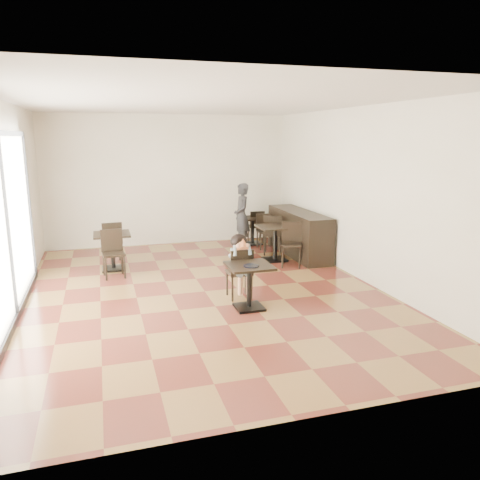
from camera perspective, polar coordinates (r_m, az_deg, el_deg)
name	(u,v)px	position (r m, az deg, el deg)	size (l,w,h in m)	color
floor	(205,291)	(8.27, -4.32, -6.26)	(6.00, 8.00, 0.01)	olive
ceiling	(202,102)	(7.86, -4.71, 16.45)	(6.00, 8.00, 0.01)	silver
wall_back	(169,180)	(11.82, -8.67, 7.20)	(6.00, 0.01, 3.20)	white
wall_front	(300,258)	(4.15, 7.34, -2.20)	(6.00, 0.01, 3.20)	white
wall_left	(7,208)	(7.85, -26.48, 3.49)	(0.01, 8.00, 3.20)	white
wall_right	(361,195)	(9.02, 14.54, 5.38)	(0.01, 8.00, 3.20)	white
storefront_window	(5,227)	(7.38, -26.73, 1.40)	(0.04, 4.50, 2.60)	white
child_table	(249,287)	(7.34, 1.13, -5.71)	(0.68, 0.68, 0.71)	black
child_chair	(239,273)	(7.82, -0.11, -4.01)	(0.39, 0.39, 0.86)	black
child	(239,266)	(7.79, -0.11, -3.23)	(0.39, 0.54, 1.08)	gray
plate	(251,266)	(7.15, 1.38, -3.17)	(0.24, 0.24, 0.01)	black
pizza_slice	(242,246)	(7.52, 0.31, -0.70)	(0.25, 0.19, 0.06)	#EEB874
adult_patron	(242,216)	(11.31, 0.21, 2.96)	(0.57, 0.38, 1.57)	#333438
cafe_table_mid	(275,243)	(10.22, 4.29, -0.39)	(0.73, 0.73, 0.77)	black
cafe_table_left	(113,252)	(9.83, -15.25, -1.36)	(0.71, 0.71, 0.76)	black
cafe_table_back	(253,231)	(11.78, 1.56, 1.15)	(0.65, 0.65, 0.69)	black
chair_mid_a	(273,234)	(10.76, 4.02, 0.68)	(0.41, 0.41, 0.92)	black
chair_mid_b	(291,245)	(9.77, 6.29, -0.57)	(0.41, 0.41, 0.92)	black
chair_left_a	(112,242)	(10.34, -15.36, -0.26)	(0.41, 0.41, 0.91)	black
chair_left_b	(113,254)	(9.27, -15.17, -1.68)	(0.41, 0.41, 0.91)	black
chair_back_a	(256,226)	(11.99, 1.92, 1.67)	(0.37, 0.37, 0.83)	black
chair_back_b	(265,232)	(11.31, 3.10, 1.01)	(0.37, 0.37, 0.83)	black
service_counter	(299,233)	(10.79, 7.16, 0.85)	(0.60, 2.40, 1.00)	black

